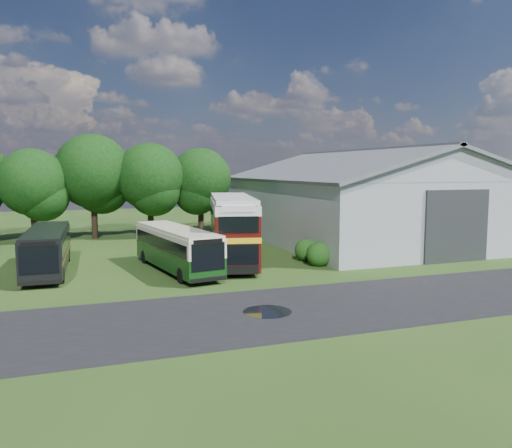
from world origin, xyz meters
name	(u,v)px	position (x,y,z in m)	size (l,w,h in m)	color
ground	(274,294)	(0.00, 0.00, 0.00)	(120.00, 120.00, 0.00)	#203D13
asphalt_road	(355,303)	(3.00, -3.00, 0.00)	(60.00, 8.00, 0.02)	black
puddle	(267,312)	(-1.50, -3.00, 0.00)	(2.20, 2.20, 0.01)	black
storage_shed	(363,194)	(15.00, 15.98, 4.17)	(18.80, 24.80, 8.15)	gray
tree_left_b	(32,182)	(-13.00, 23.50, 5.25)	(5.78, 5.78, 8.16)	black
tree_mid	(93,171)	(-8.00, 24.80, 6.18)	(6.80, 6.80, 9.60)	black
tree_right_a	(150,177)	(-3.00, 23.80, 5.69)	(6.26, 6.26, 8.83)	black
tree_right_b	(200,179)	(2.00, 24.60, 5.44)	(5.98, 5.98, 8.45)	black
shrub_front	(319,266)	(5.60, 6.00, 0.00)	(1.70, 1.70, 1.70)	#194714
shrub_mid	(306,260)	(5.60, 8.00, 0.00)	(1.60, 1.60, 1.60)	#194714
bus_green_single	(176,248)	(-3.63, 7.48, 1.45)	(3.94, 10.12, 2.72)	black
bus_maroon_double	(232,230)	(0.47, 8.88, 2.28)	(5.01, 10.96, 4.57)	black
bus_dark_single	(47,249)	(-11.24, 9.72, 1.44)	(2.56, 9.88, 2.71)	black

